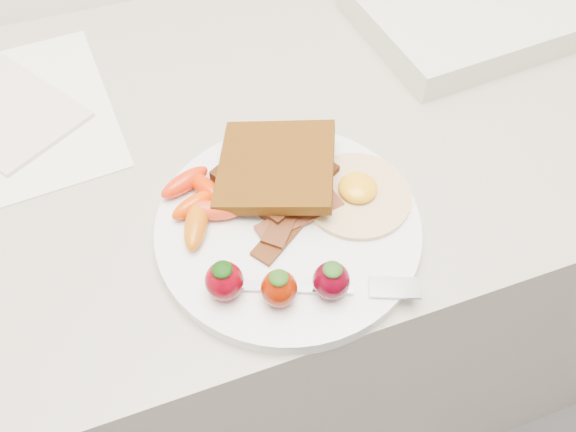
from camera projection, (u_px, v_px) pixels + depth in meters
name	position (u px, v px, depth m)	size (l,w,h in m)	color
counter	(258.00, 299.00, 1.04)	(2.00, 0.60, 0.90)	gray
plate	(288.00, 227.00, 0.57)	(0.27, 0.27, 0.02)	white
toast_lower	(275.00, 173.00, 0.60)	(0.10, 0.10, 0.01)	#341607
toast_upper	(276.00, 166.00, 0.58)	(0.12, 0.12, 0.01)	black
fried_egg	(357.00, 193.00, 0.58)	(0.12, 0.12, 0.02)	#F4EFBD
bacon_strips	(292.00, 218.00, 0.56)	(0.11, 0.10, 0.01)	black
baby_carrots	(199.00, 203.00, 0.57)	(0.08, 0.11, 0.02)	#DA3D00
strawberries	(276.00, 283.00, 0.50)	(0.13, 0.07, 0.04)	#65000B
fork	(339.00, 287.00, 0.52)	(0.17, 0.08, 0.00)	silver
paper_sheet	(23.00, 115.00, 0.68)	(0.21, 0.27, 0.00)	white
notepad	(5.00, 111.00, 0.68)	(0.13, 0.18, 0.01)	silver
appliance	(467.00, 13.00, 0.78)	(0.29, 0.23, 0.04)	beige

